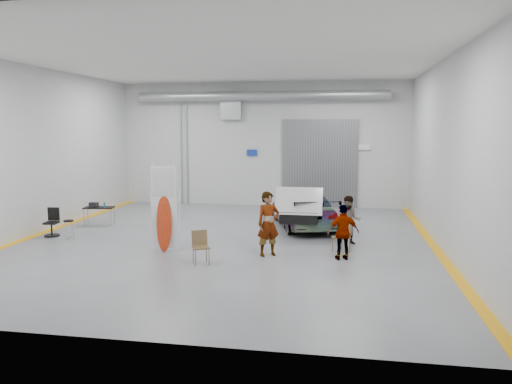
% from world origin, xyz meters
% --- Properties ---
extents(ground, '(16.00, 16.00, 0.00)m').
position_xyz_m(ground, '(0.00, 0.00, 0.00)').
color(ground, slate).
rests_on(ground, ground).
extents(room_shell, '(14.02, 16.18, 6.01)m').
position_xyz_m(room_shell, '(0.24, 2.22, 4.08)').
color(room_shell, '#B4B6B8').
rests_on(room_shell, ground).
extents(sedan_car, '(3.21, 5.11, 1.38)m').
position_xyz_m(sedan_car, '(2.43, 3.01, 0.69)').
color(sedan_car, silver).
rests_on(sedan_car, ground).
extents(person_a, '(0.84, 0.77, 1.94)m').
position_xyz_m(person_a, '(1.73, -1.60, 0.97)').
color(person_a, olive).
rests_on(person_a, ground).
extents(person_b, '(0.84, 0.68, 1.60)m').
position_xyz_m(person_b, '(4.13, 0.33, 0.80)').
color(person_b, '#466081').
rests_on(person_b, ground).
extents(person_c, '(1.01, 0.66, 1.62)m').
position_xyz_m(person_c, '(3.93, -1.70, 0.81)').
color(person_c, '#965632').
rests_on(person_c, ground).
extents(surfboard_display, '(0.80, 0.27, 2.83)m').
position_xyz_m(surfboard_display, '(-1.54, -1.65, 1.14)').
color(surfboard_display, white).
rests_on(surfboard_display, ground).
extents(folding_chair_near, '(0.59, 0.63, 0.93)m').
position_xyz_m(folding_chair_near, '(-0.00, -2.84, 0.29)').
color(folding_chair_near, brown).
rests_on(folding_chair_near, ground).
extents(folding_chair_far, '(0.59, 0.69, 0.91)m').
position_xyz_m(folding_chair_far, '(3.88, -0.81, 0.28)').
color(folding_chair_far, brown).
rests_on(folding_chair_far, ground).
extents(shop_stool, '(0.34, 0.34, 0.67)m').
position_xyz_m(shop_stool, '(-5.35, -0.62, 0.33)').
color(shop_stool, black).
rests_on(shop_stool, ground).
extents(work_table, '(1.23, 0.78, 0.94)m').
position_xyz_m(work_table, '(-5.57, 1.90, 0.72)').
color(work_table, gray).
rests_on(work_table, ground).
extents(office_chair, '(0.53, 0.53, 0.99)m').
position_xyz_m(office_chair, '(-6.21, -0.22, 0.43)').
color(office_chair, black).
rests_on(office_chair, ground).
extents(trunk_lid, '(1.61, 0.98, 0.04)m').
position_xyz_m(trunk_lid, '(2.43, 0.88, 1.40)').
color(trunk_lid, silver).
rests_on(trunk_lid, sedan_car).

